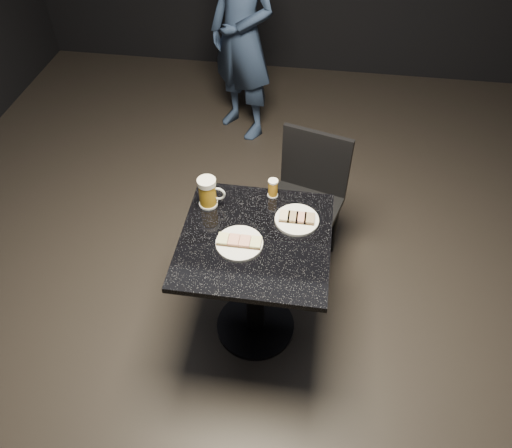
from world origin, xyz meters
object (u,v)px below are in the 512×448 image
Objects in this scene: chair at (306,196)px; plate_small at (297,220)px; beer_tumbler at (273,188)px; patron at (242,35)px; plate_large at (239,243)px; table at (255,270)px; beer_mug at (208,192)px.

plate_small is at bearing -93.79° from chair.
patron is at bearing 104.74° from beer_tumbler.
plate_large is 0.75m from chair.
chair reaches higher than plate_small.
chair is at bearing 70.46° from table.
plate_large is 0.25× the size of chair.
beer_tumbler is (-0.14, 0.16, 0.04)m from plate_small.
patron reaches higher than chair.
patron is 1.98m from table.
chair is (0.59, -1.33, -0.31)m from patron.
table is (0.07, 0.05, -0.25)m from plate_large.
beer_tumbler reaches higher than plate_large.
beer_tumbler is (0.04, 0.30, 0.29)m from table.
patron is at bearing 107.49° from plate_small.
chair is at bearing 86.21° from plate_small.
beer_mug is (0.12, -1.74, 0.02)m from patron.
patron reaches higher than plate_large.
chair is (0.47, 0.40, -0.33)m from beer_mug.
plate_large is 1.03× the size of plate_small.
plate_small is at bearing -6.77° from beer_mug.
table is (-0.18, -0.14, -0.25)m from plate_small.
beer_mug reaches higher than table.
beer_mug is 1.61× the size of beer_tumbler.
table is 4.75× the size of beer_mug.
patron is (-0.56, 1.79, 0.05)m from plate_small.
table is at bearing -42.70° from patron.
beer_tumbler is 0.11× the size of chair.
chair is (0.03, 0.46, -0.26)m from plate_small.
chair is (0.28, 0.64, -0.26)m from plate_large.
patron is 1.85× the size of chair.
patron reaches higher than table.
beer_tumbler is at bearing 129.71° from plate_small.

